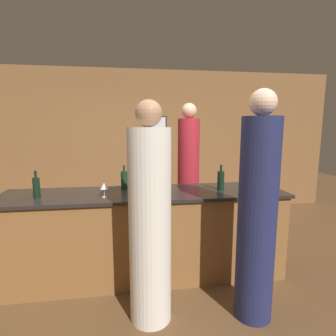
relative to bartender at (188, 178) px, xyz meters
name	(u,v)px	position (x,y,z in m)	size (l,w,h in m)	color
ground_plane	(146,274)	(-0.68, -0.85, -0.96)	(14.00, 14.00, 0.00)	brown
back_wall	(138,142)	(-0.68, 1.56, 0.44)	(8.00, 0.08, 2.80)	brown
bar_counter	(145,234)	(-0.68, -0.85, -0.47)	(3.13, 0.74, 0.98)	brown
bartender	(188,178)	(0.00, 0.00, 0.00)	(0.31, 0.31, 2.03)	maroon
guest_0	(257,215)	(0.23, -1.66, -0.02)	(0.33, 0.33, 2.00)	#1E234C
guest_1	(150,223)	(-0.68, -1.56, -0.07)	(0.36, 0.36, 1.91)	silver
wine_bottle_0	(221,180)	(0.18, -0.88, 0.13)	(0.08, 0.08, 0.29)	black
wine_bottle_1	(124,180)	(-0.91, -0.67, 0.13)	(0.08, 0.08, 0.28)	black
wine_bottle_2	(36,187)	(-1.79, -0.92, 0.13)	(0.07, 0.07, 0.28)	black
wine_glass_0	(104,186)	(-1.11, -1.00, 0.13)	(0.08, 0.08, 0.15)	silver
wine_glass_1	(152,186)	(-0.63, -1.16, 0.15)	(0.06, 0.06, 0.18)	silver
wine_glass_2	(277,182)	(0.77, -1.03, 0.12)	(0.06, 0.06, 0.14)	silver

